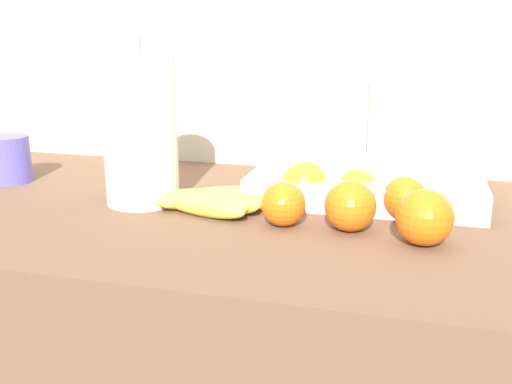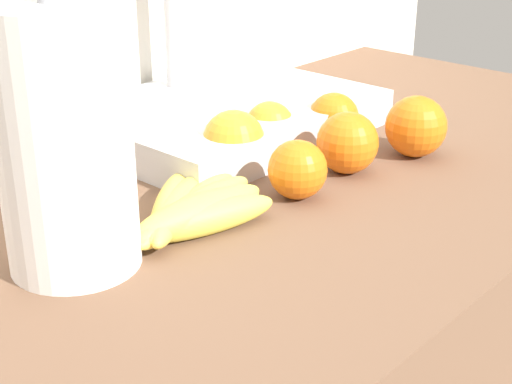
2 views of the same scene
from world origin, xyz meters
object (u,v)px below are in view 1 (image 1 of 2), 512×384
(orange_far_right, at_px, (350,206))
(orange_front, at_px, (405,198))
(orange_center, at_px, (357,188))
(paper_towel_roll, at_px, (140,131))
(orange_right, at_px, (424,217))
(orange_back_left, at_px, (283,204))
(sink_basin, at_px, (368,179))
(mug, at_px, (9,159))
(banana_bunch, at_px, (209,201))
(orange_back_right, at_px, (304,184))

(orange_far_right, distance_m, orange_front, 0.11)
(orange_far_right, relative_size, orange_center, 1.17)
(paper_towel_roll, bearing_deg, orange_right, -10.58)
(orange_back_left, bearing_deg, orange_front, 24.69)
(orange_front, distance_m, sink_basin, 0.16)
(orange_far_right, xyz_separation_m, mug, (-0.69, 0.11, 0.01))
(orange_back_left, bearing_deg, orange_far_right, 2.03)
(banana_bunch, xyz_separation_m, mug, (-0.45, 0.08, 0.03))
(orange_back_left, height_order, orange_far_right, orange_far_right)
(orange_center, relative_size, paper_towel_roll, 0.24)
(banana_bunch, distance_m, orange_far_right, 0.24)
(orange_back_right, relative_size, orange_far_right, 1.01)
(orange_right, xyz_separation_m, mug, (-0.80, 0.15, 0.01))
(orange_back_right, distance_m, paper_towel_roll, 0.30)
(orange_far_right, relative_size, paper_towel_roll, 0.28)
(orange_center, bearing_deg, orange_back_left, -127.70)
(orange_back_left, xyz_separation_m, paper_towel_roll, (-0.27, 0.06, 0.09))
(orange_front, bearing_deg, banana_bunch, -171.38)
(orange_back_left, xyz_separation_m, orange_right, (0.21, -0.03, 0.01))
(banana_bunch, distance_m, orange_center, 0.25)
(orange_back_right, bearing_deg, orange_right, -35.57)
(orange_right, xyz_separation_m, sink_basin, (-0.10, 0.25, -0.01))
(orange_back_right, bearing_deg, banana_bunch, -152.27)
(orange_back_right, height_order, orange_front, orange_back_right)
(orange_front, bearing_deg, orange_back_right, 170.00)
(sink_basin, bearing_deg, mug, -171.44)
(sink_basin, xyz_separation_m, mug, (-0.70, -0.11, 0.02))
(orange_far_right, bearing_deg, paper_towel_roll, 171.31)
(sink_basin, bearing_deg, paper_towel_roll, -156.61)
(orange_back_left, xyz_separation_m, mug, (-0.59, 0.12, 0.01))
(orange_back_left, height_order, paper_towel_roll, paper_towel_roll)
(paper_towel_roll, distance_m, sink_basin, 0.42)
(orange_right, height_order, orange_center, orange_right)
(orange_back_left, relative_size, mug, 0.75)
(orange_back_right, distance_m, orange_center, 0.09)
(orange_back_left, bearing_deg, orange_right, -7.87)
(orange_center, bearing_deg, orange_right, -55.34)
(orange_back_left, bearing_deg, banana_bunch, 165.52)
(banana_bunch, xyz_separation_m, orange_far_right, (0.24, -0.03, 0.02))
(orange_front, bearing_deg, paper_towel_roll, -177.08)
(banana_bunch, bearing_deg, orange_front, 8.62)
(banana_bunch, bearing_deg, orange_back_left, -14.48)
(banana_bunch, relative_size, orange_center, 3.09)
(orange_right, bearing_deg, banana_bunch, 169.50)
(mug, bearing_deg, orange_back_right, -0.55)
(banana_bunch, bearing_deg, orange_far_right, -7.51)
(orange_far_right, bearing_deg, orange_back_right, 129.75)
(orange_front, bearing_deg, orange_back_left, -155.31)
(orange_front, xyz_separation_m, orange_center, (-0.08, 0.05, -0.00))
(orange_far_right, xyz_separation_m, paper_towel_roll, (-0.37, 0.06, 0.09))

